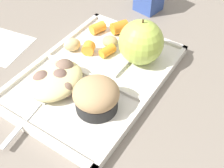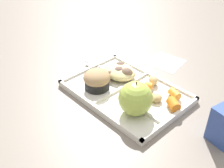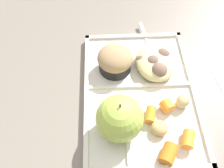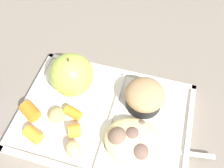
{
  "view_description": "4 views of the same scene",
  "coord_description": "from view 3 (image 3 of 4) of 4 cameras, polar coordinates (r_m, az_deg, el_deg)",
  "views": [
    {
      "loc": [
        0.31,
        0.24,
        0.38
      ],
      "look_at": [
        0.03,
        0.05,
        0.04
      ],
      "focal_mm": 44.98,
      "sensor_mm": 36.0,
      "label": 1
    },
    {
      "loc": [
        -0.43,
        0.46,
        0.47
      ],
      "look_at": [
        0.01,
        0.05,
        0.05
      ],
      "focal_mm": 43.05,
      "sensor_mm": 36.0,
      "label": 2
    },
    {
      "loc": [
        -0.29,
        0.07,
        0.47
      ],
      "look_at": [
        -0.0,
        0.06,
        0.05
      ],
      "focal_mm": 40.54,
      "sensor_mm": 36.0,
      "label": 3
    },
    {
      "loc": [
        0.07,
        -0.2,
        0.44
      ],
      "look_at": [
        -0.0,
        0.06,
        0.04
      ],
      "focal_mm": 38.68,
      "sensor_mm": 36.0,
      "label": 4
    }
  ],
  "objects": [
    {
      "name": "potato_chunk_golden",
      "position": [
        0.53,
        15.76,
        -3.59
      ],
      "size": [
        0.04,
        0.04,
        0.03
      ],
      "primitive_type": "ellipsoid",
      "rotation": [
        0.0,
        0.0,
        5.58
      ],
      "color": "tan",
      "rests_on": "lunch_tray"
    },
    {
      "name": "potato_chunk_browned",
      "position": [
        0.5,
        10.64,
        -9.74
      ],
      "size": [
        0.04,
        0.04,
        0.02
      ],
      "primitive_type": "ellipsoid",
      "rotation": [
        0.0,
        0.0,
        4.55
      ],
      "color": "tan",
      "rests_on": "lunch_tray"
    },
    {
      "name": "carrot_slice_center",
      "position": [
        0.51,
        8.68,
        -6.9
      ],
      "size": [
        0.04,
        0.03,
        0.02
      ],
      "primitive_type": "cylinder",
      "rotation": [
        0.0,
        1.57,
        2.89
      ],
      "color": "orange",
      "rests_on": "lunch_tray"
    },
    {
      "name": "meatball_front",
      "position": [
        0.57,
        9.16,
        4.6
      ],
      "size": [
        0.04,
        0.04,
        0.04
      ],
      "primitive_type": "sphere",
      "color": "brown",
      "rests_on": "lunch_tray"
    },
    {
      "name": "bran_muffin",
      "position": [
        0.55,
        0.7,
        5.38
      ],
      "size": [
        0.08,
        0.08,
        0.06
      ],
      "color": "black",
      "rests_on": "lunch_tray"
    },
    {
      "name": "meatball_side",
      "position": [
        0.57,
        6.78,
        5.13
      ],
      "size": [
        0.03,
        0.03,
        0.03
      ],
      "primitive_type": "sphere",
      "color": "#755B4C",
      "rests_on": "lunch_tray"
    },
    {
      "name": "green_apple",
      "position": [
        0.46,
        1.71,
        -7.77
      ],
      "size": [
        0.09,
        0.09,
        0.09
      ],
      "color": "#A8C14C",
      "rests_on": "lunch_tray"
    },
    {
      "name": "ground",
      "position": [
        0.55,
        6.23,
        -2.47
      ],
      "size": [
        6.0,
        6.0,
        0.0
      ],
      "primitive_type": "plane",
      "color": "slate"
    },
    {
      "name": "meatball_back",
      "position": [
        0.59,
        11.22,
        6.13
      ],
      "size": [
        0.04,
        0.04,
        0.04
      ],
      "primitive_type": "sphere",
      "color": "brown",
      "rests_on": "lunch_tray"
    },
    {
      "name": "plastic_fork",
      "position": [
        0.62,
        8.38,
        8.33
      ],
      "size": [
        0.15,
        0.04,
        0.0
      ],
      "color": "silver",
      "rests_on": "lunch_tray"
    },
    {
      "name": "carrot_slice_diagonal",
      "position": [
        0.52,
        12.31,
        -4.84
      ],
      "size": [
        0.03,
        0.03,
        0.03
      ],
      "primitive_type": "cylinder",
      "rotation": [
        0.0,
        1.57,
        0.4
      ],
      "color": "orange",
      "rests_on": "lunch_tray"
    },
    {
      "name": "lunch_tray",
      "position": [
        0.55,
        6.27,
        -2.15
      ],
      "size": [
        0.33,
        0.24,
        0.02
      ],
      "color": "silver",
      "rests_on": "ground"
    },
    {
      "name": "egg_noodle_pile",
      "position": [
        0.57,
        9.74,
        4.93
      ],
      "size": [
        0.11,
        0.09,
        0.03
      ],
      "primitive_type": "ellipsoid",
      "color": "beige",
      "rests_on": "lunch_tray"
    },
    {
      "name": "carrot_slice_small",
      "position": [
        0.48,
        12.64,
        -15.12
      ],
      "size": [
        0.04,
        0.04,
        0.03
      ],
      "primitive_type": "cylinder",
      "rotation": [
        0.0,
        1.57,
        5.76
      ],
      "color": "orange",
      "rests_on": "lunch_tray"
    },
    {
      "name": "meatball_center",
      "position": [
        0.55,
        10.46,
        2.83
      ],
      "size": [
        0.04,
        0.04,
        0.04
      ],
      "primitive_type": "sphere",
      "color": "#755B4C",
      "rests_on": "lunch_tray"
    },
    {
      "name": "carrot_slice_tilted",
      "position": [
        0.5,
        16.81,
        -11.85
      ],
      "size": [
        0.04,
        0.03,
        0.02
      ],
      "primitive_type": "cylinder",
      "rotation": [
        0.0,
        1.57,
        2.8
      ],
      "color": "orange",
      "rests_on": "lunch_tray"
    }
  ]
}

